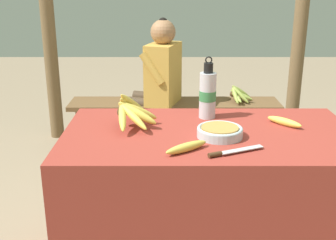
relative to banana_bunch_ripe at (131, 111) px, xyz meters
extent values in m
cube|color=maroon|center=(0.35, -0.08, -0.43)|extent=(1.32, 0.73, 0.72)
sphere|color=#4C381E|center=(-0.05, -0.01, 0.00)|extent=(0.05, 0.05, 0.05)
ellipsoid|color=#E0C64C|center=(-0.04, -0.07, -0.01)|extent=(0.05, 0.18, 0.11)
ellipsoid|color=#E0C64C|center=(0.01, -0.06, 0.00)|extent=(0.16, 0.17, 0.11)
ellipsoid|color=#E0C64C|center=(0.03, -0.03, 0.00)|extent=(0.20, 0.09, 0.12)
ellipsoid|color=#E0C64C|center=(0.03, 0.01, 0.00)|extent=(0.20, 0.08, 0.12)
ellipsoid|color=#E0C64C|center=(0.01, 0.06, 0.01)|extent=(0.15, 0.18, 0.17)
ellipsoid|color=#E0C64C|center=(-0.02, 0.07, 0.00)|extent=(0.10, 0.19, 0.15)
cylinder|color=silver|center=(0.39, -0.14, -0.06)|extent=(0.20, 0.20, 0.04)
torus|color=silver|center=(0.39, -0.14, -0.04)|extent=(0.20, 0.20, 0.02)
cylinder|color=#BC8942|center=(0.39, -0.14, -0.03)|extent=(0.16, 0.16, 0.01)
cylinder|color=silver|center=(0.36, 0.13, 0.04)|extent=(0.08, 0.08, 0.22)
cylinder|color=#38844C|center=(0.36, 0.13, 0.04)|extent=(0.08, 0.08, 0.05)
cylinder|color=black|center=(0.36, 0.13, 0.17)|extent=(0.04, 0.04, 0.05)
torus|color=black|center=(0.36, 0.13, 0.21)|extent=(0.03, 0.01, 0.03)
ellipsoid|color=#E0C64C|center=(0.24, -0.31, -0.06)|extent=(0.18, 0.15, 0.04)
ellipsoid|color=#E0C64C|center=(0.71, 0.01, -0.06)|extent=(0.15, 0.16, 0.04)
cube|color=#BCBCC1|center=(0.46, -0.31, -0.06)|extent=(0.18, 0.10, 0.00)
cylinder|color=#472D19|center=(0.35, -0.36, -0.06)|extent=(0.06, 0.04, 0.02)
cube|color=brown|center=(0.22, 1.37, -0.37)|extent=(1.67, 0.32, 0.04)
cube|color=brown|center=(-0.51, 1.25, -0.59)|extent=(0.06, 0.06, 0.41)
cube|color=brown|center=(0.95, 1.25, -0.59)|extent=(0.06, 0.06, 0.41)
cube|color=brown|center=(-0.51, 1.49, -0.59)|extent=(0.06, 0.06, 0.41)
cube|color=brown|center=(0.95, 1.49, -0.59)|extent=(0.06, 0.06, 0.41)
cylinder|color=#473828|center=(-0.14, 1.32, -0.57)|extent=(0.09, 0.09, 0.45)
cylinder|color=#473828|center=(-0.03, 1.29, -0.34)|extent=(0.31, 0.18, 0.09)
cylinder|color=#473828|center=(-0.09, 1.50, -0.57)|extent=(0.09, 0.09, 0.45)
cylinder|color=#473828|center=(0.03, 1.46, -0.34)|extent=(0.31, 0.18, 0.09)
cube|color=gold|center=(0.13, 1.33, -0.12)|extent=(0.29, 0.38, 0.47)
cylinder|color=gold|center=(0.05, 1.19, -0.04)|extent=(0.21, 0.12, 0.25)
cylinder|color=gold|center=(0.15, 1.50, -0.04)|extent=(0.21, 0.12, 0.25)
sphere|color=#9E704C|center=(0.13, 1.33, 0.20)|extent=(0.19, 0.19, 0.19)
sphere|color=black|center=(0.13, 1.33, 0.27)|extent=(0.07, 0.07, 0.07)
sphere|color=#4C381E|center=(0.68, 1.37, -0.28)|extent=(0.04, 0.04, 0.04)
ellipsoid|color=#9EB24C|center=(0.69, 1.31, -0.28)|extent=(0.06, 0.15, 0.12)
ellipsoid|color=#9EB24C|center=(0.70, 1.31, -0.29)|extent=(0.09, 0.16, 0.08)
ellipsoid|color=#9EB24C|center=(0.73, 1.32, -0.28)|extent=(0.15, 0.12, 0.14)
ellipsoid|color=#9EB24C|center=(0.75, 1.35, -0.29)|extent=(0.19, 0.08, 0.10)
ellipsoid|color=#9EB24C|center=(0.75, 1.38, -0.28)|extent=(0.19, 0.07, 0.15)
ellipsoid|color=#9EB24C|center=(0.73, 1.42, -0.28)|extent=(0.16, 0.15, 0.12)
ellipsoid|color=#9EB24C|center=(0.71, 1.42, -0.29)|extent=(0.11, 0.15, 0.10)
ellipsoid|color=#9EB24C|center=(0.70, 1.43, -0.29)|extent=(0.08, 0.18, 0.11)
cylinder|color=brown|center=(-0.85, 1.78, 0.38)|extent=(0.12, 0.12, 2.34)
cylinder|color=brown|center=(1.29, 1.78, 0.38)|extent=(0.12, 0.12, 2.34)
camera|label=1|loc=(0.17, -1.85, 0.58)|focal=45.00mm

